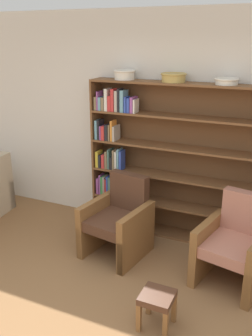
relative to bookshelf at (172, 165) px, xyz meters
name	(u,v)px	position (x,y,z in m)	size (l,w,h in m)	color
wall_back	(170,126)	(-0.11, 0.17, 0.44)	(12.00, 0.06, 2.75)	silver
bookshelf	(172,165)	(0.00, 0.00, 0.00)	(2.57, 0.30, 1.94)	brown
bowl_brass	(125,74)	(-0.64, -0.02, 1.06)	(0.27, 0.27, 0.11)	silver
bowl_slate	(174,77)	(-0.02, -0.02, 1.06)	(0.29, 0.29, 0.10)	tan
bowl_olive	(227,81)	(0.57, -0.02, 1.04)	(0.26, 0.26, 0.07)	silver
armchair_leather	(119,221)	(-0.41, -0.69, -0.53)	(0.74, 0.78, 0.92)	brown
armchair_cushioned	(235,245)	(0.91, -0.69, -0.53)	(0.77, 0.80, 0.92)	brown
footstool	(157,301)	(0.42, -1.66, -0.68)	(0.28, 0.28, 0.34)	brown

